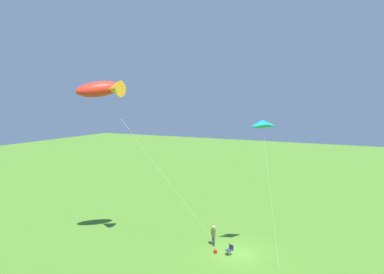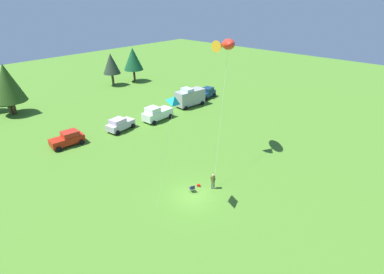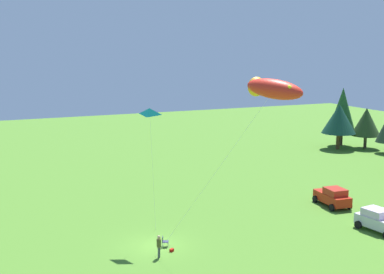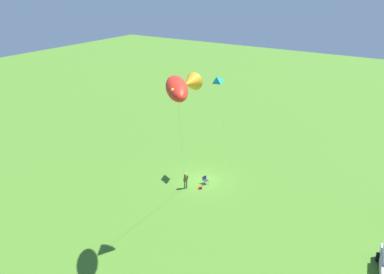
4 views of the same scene
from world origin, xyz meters
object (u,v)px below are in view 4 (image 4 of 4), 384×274
object	(u,v)px
person_kite_flyer	(186,179)
backpack_on_grass	(200,188)
folding_chair	(205,179)
kite_large_fish	(180,87)
kite_delta_teal	(217,80)

from	to	relation	value
person_kite_flyer	backpack_on_grass	bearing A→B (deg)	62.30
person_kite_flyer	backpack_on_grass	xyz separation A→B (m)	(-0.73, 1.31, -0.91)
backpack_on_grass	folding_chair	bearing A→B (deg)	-172.14
person_kite_flyer	backpack_on_grass	distance (m)	1.75
person_kite_flyer	kite_large_fish	world-z (taller)	kite_large_fish
person_kite_flyer	kite_large_fish	xyz separation A→B (m)	(7.56, 4.68, 12.02)
folding_chair	kite_large_fish	xyz separation A→B (m)	(9.47, 3.54, 12.56)
folding_chair	kite_delta_teal	distance (m)	10.27
kite_large_fish	kite_delta_teal	distance (m)	12.69
kite_large_fish	kite_delta_teal	bearing A→B (deg)	-162.22
kite_large_fish	backpack_on_grass	bearing A→B (deg)	-157.83
person_kite_flyer	kite_delta_teal	xyz separation A→B (m)	(-4.27, 0.89, 9.46)
folding_chair	kite_delta_teal	xyz separation A→B (m)	(-2.36, -0.25, 9.99)
folding_chair	backpack_on_grass	world-z (taller)	folding_chair
person_kite_flyer	folding_chair	world-z (taller)	person_kite_flyer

